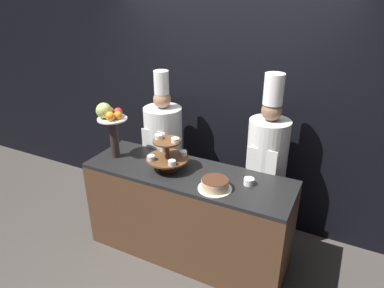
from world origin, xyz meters
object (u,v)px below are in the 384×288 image
chef_left (164,144)px  chef_center_left (266,161)px  tiered_stand (167,154)px  cup_white (249,182)px  fruit_pedestal (110,120)px  cake_round (215,184)px

chef_left → chef_center_left: 1.17m
tiered_stand → chef_center_left: chef_center_left is taller
cup_white → tiered_stand: bearing=-174.8°
tiered_stand → fruit_pedestal: size_ratio=0.71×
tiered_stand → chef_left: (-0.36, 0.53, -0.18)m
tiered_stand → cake_round: size_ratio=1.37×
fruit_pedestal → cake_round: fruit_pedestal is taller
cake_round → cup_white: size_ratio=3.22×
cake_round → cup_white: cake_round is taller
cake_round → chef_left: bearing=144.2°
fruit_pedestal → chef_center_left: chef_center_left is taller
tiered_stand → cake_round: tiered_stand is taller
cake_round → cup_white: bearing=39.9°
tiered_stand → chef_center_left: 0.97m
fruit_pedestal → cake_round: size_ratio=1.93×
tiered_stand → cup_white: (0.78, 0.07, -0.13)m
cake_round → cup_white: (0.24, 0.20, -0.01)m
cake_round → tiered_stand: bearing=166.7°
tiered_stand → fruit_pedestal: (-0.62, -0.02, 0.24)m
cup_white → chef_left: (-1.14, 0.45, -0.06)m
tiered_stand → fruit_pedestal: fruit_pedestal is taller
fruit_pedestal → cake_round: 1.22m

